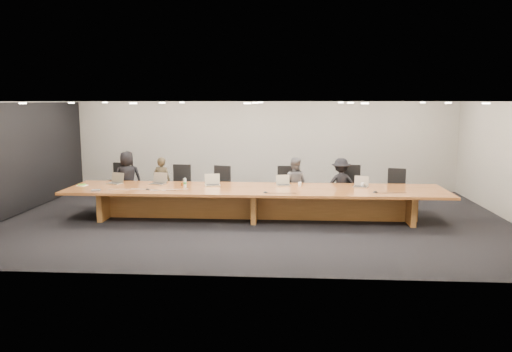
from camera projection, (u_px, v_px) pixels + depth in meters
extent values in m
plane|color=black|center=(255.00, 219.00, 12.01)|extent=(12.00, 12.00, 0.00)
cube|color=beige|center=(264.00, 146.00, 15.75)|extent=(12.00, 0.02, 2.80)
cube|color=black|center=(13.00, 160.00, 12.20)|extent=(0.08, 7.84, 2.74)
cube|color=brown|center=(255.00, 189.00, 11.91)|extent=(9.00, 1.80, 0.06)
cube|color=brown|center=(255.00, 205.00, 11.96)|extent=(7.65, 0.15, 0.69)
cube|color=brown|center=(109.00, 203.00, 12.20)|extent=(0.12, 1.26, 0.69)
cube|color=brown|center=(255.00, 205.00, 11.96)|extent=(0.12, 1.26, 0.69)
cube|color=brown|center=(408.00, 207.00, 11.73)|extent=(0.12, 1.26, 0.69)
imported|color=black|center=(128.00, 179.00, 13.28)|extent=(0.84, 0.67, 1.51)
imported|color=#322B1B|center=(162.00, 182.00, 13.31)|extent=(0.53, 0.39, 1.35)
imported|color=#5B5B5D|center=(294.00, 184.00, 12.96)|extent=(0.76, 0.65, 1.37)
imported|color=black|center=(341.00, 184.00, 12.93)|extent=(0.93, 0.61, 1.35)
cylinder|color=silver|center=(185.00, 183.00, 11.98)|extent=(0.07, 0.07, 0.22)
cylinder|color=brown|center=(182.00, 184.00, 12.20)|extent=(0.08, 0.08, 0.09)
cone|color=white|center=(300.00, 184.00, 12.17)|extent=(0.09, 0.09, 0.10)
cone|color=white|center=(362.00, 185.00, 12.07)|extent=(0.10, 0.10, 0.10)
cube|color=white|center=(82.00, 185.00, 12.26)|extent=(0.26, 0.22, 0.01)
cube|color=#66B931|center=(82.00, 185.00, 12.24)|extent=(0.19, 0.14, 0.03)
cube|color=#A3A3A8|center=(96.00, 190.00, 11.53)|extent=(0.23, 0.18, 0.03)
cone|color=black|center=(147.00, 189.00, 11.70)|extent=(0.13, 0.13, 0.03)
cone|color=black|center=(266.00, 192.00, 11.31)|extent=(0.14, 0.14, 0.03)
cone|color=black|center=(375.00, 192.00, 11.35)|extent=(0.17, 0.17, 0.03)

